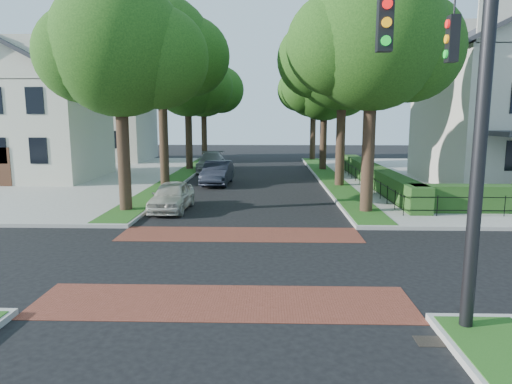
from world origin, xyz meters
TOP-DOWN VIEW (x-y plane):
  - ground at (0.00, 0.00)m, footprint 120.00×120.00m
  - crosswalk_far at (0.00, 3.20)m, footprint 9.00×2.20m
  - crosswalk_near at (0.00, -3.20)m, footprint 9.00×2.20m
  - storm_drain at (4.30, -5.00)m, footprint 0.65×0.45m
  - grass_strip_ne at (5.40, 19.10)m, footprint 1.60×29.80m
  - grass_strip_nw at (-5.40, 19.10)m, footprint 1.60×29.80m
  - tree_right_near at (5.60, 7.24)m, footprint 7.75×6.67m
  - tree_right_mid at (5.61, 15.25)m, footprint 8.25×7.09m
  - tree_right_far at (5.60, 24.22)m, footprint 7.25×6.23m
  - tree_right_back at (5.60, 33.23)m, footprint 7.50×6.45m
  - tree_left_near at (-5.40, 7.23)m, footprint 7.50×6.45m
  - tree_left_mid at (-5.39, 15.24)m, footprint 8.00×6.88m
  - tree_left_far at (-5.40, 24.22)m, footprint 7.00×6.02m
  - tree_left_back at (-5.40, 33.24)m, footprint 7.75×6.66m
  - hedge_main_road at (7.70, 15.00)m, footprint 1.00×18.00m
  - fence_main_road at (6.90, 15.00)m, footprint 0.06×18.00m
  - house_left_near at (-15.49, 17.99)m, footprint 10.00×9.00m
  - house_left_far at (-15.49, 31.99)m, footprint 10.00×9.00m
  - traffic_signal at (4.89, -4.41)m, footprint 2.17×2.00m
  - parked_car_front at (-3.49, 7.60)m, footprint 1.75×4.09m
  - parked_car_middle at (-2.30, 16.17)m, footprint 1.82×4.72m
  - parked_car_rear at (-3.60, 23.34)m, footprint 2.45×5.41m

SIDE VIEW (x-z plane):
  - ground at x=0.00m, z-range 0.00..0.00m
  - crosswalk_far at x=0.00m, z-range 0.00..0.01m
  - crosswalk_near at x=0.00m, z-range 0.00..0.01m
  - storm_drain at x=4.30m, z-range 0.00..0.01m
  - grass_strip_ne at x=5.40m, z-range 0.15..0.17m
  - grass_strip_nw at x=-5.40m, z-range 0.15..0.17m
  - fence_main_road at x=6.90m, z-range 0.15..1.05m
  - parked_car_front at x=-3.49m, z-range 0.00..1.38m
  - hedge_main_road at x=7.70m, z-range 0.15..1.35m
  - parked_car_middle at x=-2.30m, z-range 0.00..1.53m
  - parked_car_rear at x=-3.60m, z-range 0.00..1.54m
  - traffic_signal at x=4.89m, z-range 0.71..8.71m
  - house_left_near at x=-15.49m, z-range -0.03..10.11m
  - house_left_far at x=-15.49m, z-range -0.03..10.11m
  - tree_right_far at x=5.60m, z-range 2.04..11.78m
  - tree_left_far at x=-5.40m, z-range 2.19..12.05m
  - tree_right_back at x=5.60m, z-range 2.17..12.37m
  - tree_left_near at x=-5.40m, z-range 2.17..12.37m
  - tree_left_back at x=-5.40m, z-range 2.19..12.63m
  - tree_right_near at x=5.60m, z-range 2.30..12.96m
  - tree_right_mid at x=5.61m, z-range 2.38..13.60m
  - tree_left_mid at x=-5.39m, z-range 2.60..14.08m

